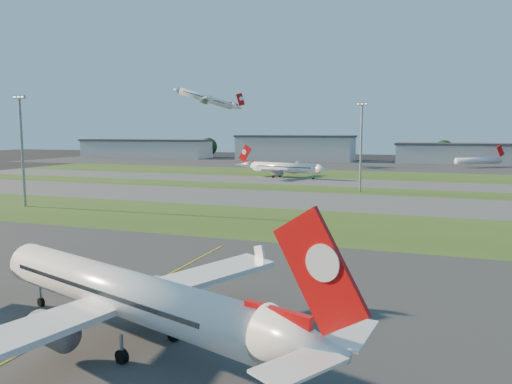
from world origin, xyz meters
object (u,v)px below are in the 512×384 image
at_px(airliner_taxiing, 283,168).
at_px(mini_jet_near, 479,161).
at_px(light_mast_west, 22,143).
at_px(light_mast_centre, 361,141).
at_px(airliner_parked, 123,294).

height_order(airliner_taxiing, mini_jet_near, airliner_taxiing).
bearing_deg(light_mast_west, light_mast_centre, 38.66).
height_order(airliner_parked, light_mast_west, light_mast_west).
xyz_separation_m(mini_jet_near, light_mast_centre, (-40.66, -120.48, 11.53)).
xyz_separation_m(airliner_taxiing, mini_jet_near, (74.36, 86.28, -0.61)).
bearing_deg(airliner_taxiing, light_mast_centre, 148.93).
bearing_deg(light_mast_west, airliner_taxiing, 68.08).
bearing_deg(mini_jet_near, airliner_taxiing, -167.55).
height_order(light_mast_west, light_mast_centre, same).
xyz_separation_m(airliner_parked, airliner_taxiing, (-30.00, 146.98, -0.25)).
bearing_deg(mini_jet_near, airliner_parked, -137.56).
bearing_deg(airliner_parked, mini_jet_near, 97.79).
xyz_separation_m(airliner_parked, light_mast_west, (-66.31, 56.78, 10.68)).
height_order(mini_jet_near, light_mast_centre, light_mast_centre).
relative_size(airliner_parked, light_mast_centre, 1.41).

